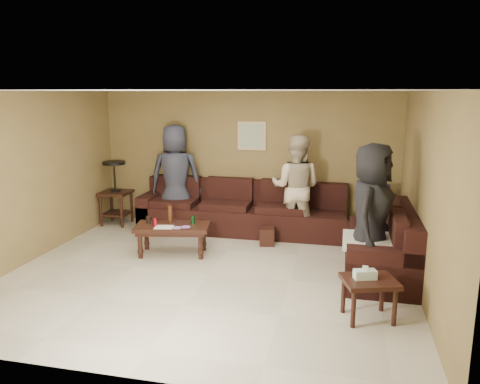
{
  "coord_description": "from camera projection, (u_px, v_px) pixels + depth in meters",
  "views": [
    {
      "loc": [
        1.79,
        -5.9,
        2.48
      ],
      "look_at": [
        0.25,
        0.85,
        1.0
      ],
      "focal_mm": 35.0,
      "sensor_mm": 36.0,
      "label": 1
    }
  ],
  "objects": [
    {
      "name": "sectional_sofa",
      "position": [
        282.0,
        225.0,
        7.73
      ],
      "size": [
        4.65,
        2.9,
        0.97
      ],
      "color": "black",
      "rests_on": "ground"
    },
    {
      "name": "room",
      "position": [
        207.0,
        155.0,
        6.18
      ],
      "size": [
        5.6,
        5.5,
        2.5
      ],
      "color": "#BCB69F",
      "rests_on": "ground"
    },
    {
      "name": "waste_bin",
      "position": [
        267.0,
        236.0,
        7.73
      ],
      "size": [
        0.28,
        0.28,
        0.29
      ],
      "primitive_type": "cube",
      "rotation": [
        0.0,
        0.0,
        0.18
      ],
      "color": "black",
      "rests_on": "ground"
    },
    {
      "name": "wall_art",
      "position": [
        252.0,
        136.0,
        8.51
      ],
      "size": [
        0.52,
        0.04,
        0.52
      ],
      "color": "tan",
      "rests_on": "ground"
    },
    {
      "name": "coffee_table",
      "position": [
        172.0,
        229.0,
        7.23
      ],
      "size": [
        1.21,
        0.76,
        0.75
      ],
      "rotation": [
        0.0,
        0.0,
        0.18
      ],
      "color": "black",
      "rests_on": "ground"
    },
    {
      "name": "person_left",
      "position": [
        176.0,
        177.0,
        8.58
      ],
      "size": [
        1.03,
        0.76,
        1.92
      ],
      "primitive_type": "imported",
      "rotation": [
        0.0,
        0.0,
        3.31
      ],
      "color": "#2A2D3A",
      "rests_on": "ground"
    },
    {
      "name": "side_table_right",
      "position": [
        369.0,
        284.0,
        5.15
      ],
      "size": [
        0.69,
        0.62,
        0.62
      ],
      "rotation": [
        0.0,
        0.0,
        0.31
      ],
      "color": "black",
      "rests_on": "ground"
    },
    {
      "name": "person_middle",
      "position": [
        296.0,
        187.0,
        7.96
      ],
      "size": [
        0.94,
        0.77,
        1.79
      ],
      "primitive_type": "imported",
      "rotation": [
        0.0,
        0.0,
        3.04
      ],
      "color": "#C8B594",
      "rests_on": "ground"
    },
    {
      "name": "end_table_left",
      "position": [
        116.0,
        192.0,
        8.85
      ],
      "size": [
        0.54,
        0.54,
        1.21
      ],
      "rotation": [
        0.0,
        0.0,
        0.01
      ],
      "color": "black",
      "rests_on": "ground"
    },
    {
      "name": "person_right",
      "position": [
        371.0,
        214.0,
        6.09
      ],
      "size": [
        0.83,
        1.04,
        1.85
      ],
      "primitive_type": "imported",
      "rotation": [
        0.0,
        0.0,
        1.28
      ],
      "color": "black",
      "rests_on": "ground"
    }
  ]
}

